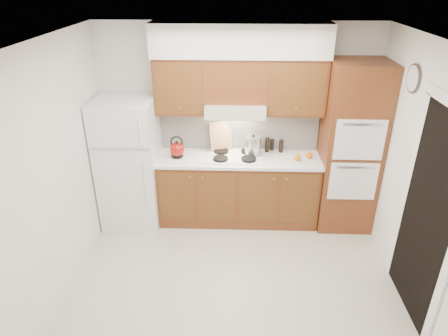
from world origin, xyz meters
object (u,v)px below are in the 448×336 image
stock_pot (253,145)px  fridge (130,163)px  oven_cabinet (350,148)px  kettle (177,150)px

stock_pot → fridge: bearing=-174.9°
fridge → oven_cabinet: bearing=0.7°
kettle → fridge: bearing=-164.5°
fridge → kettle: 0.66m
kettle → stock_pot: stock_pot is taller
kettle → stock_pot: bearing=18.8°
oven_cabinet → kettle: bearing=-180.0°
fridge → oven_cabinet: 2.86m
oven_cabinet → stock_pot: bearing=174.9°
fridge → oven_cabinet: (2.85, 0.03, 0.24)m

